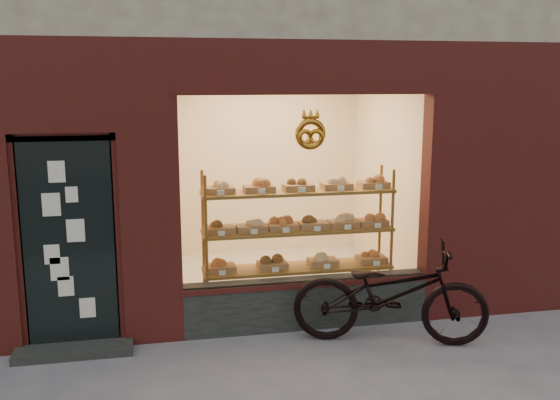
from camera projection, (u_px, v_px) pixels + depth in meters
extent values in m
cube|color=#383C39|center=(306.00, 303.00, 6.89)|extent=(2.70, 0.25, 0.55)
cube|color=black|center=(69.00, 244.00, 6.18)|extent=(0.90, 0.04, 2.15)
cube|color=#383C39|center=(74.00, 350.00, 6.23)|extent=(1.15, 0.35, 0.08)
torus|color=orange|center=(310.00, 134.00, 6.43)|extent=(0.33, 0.07, 0.33)
cube|color=brown|center=(297.00, 308.00, 7.34)|extent=(2.20, 0.45, 0.04)
cube|color=brown|center=(298.00, 268.00, 7.25)|extent=(2.20, 0.45, 0.03)
cube|color=brown|center=(298.00, 230.00, 7.16)|extent=(2.20, 0.45, 0.04)
cube|color=brown|center=(298.00, 192.00, 7.08)|extent=(2.20, 0.45, 0.04)
cylinder|color=brown|center=(206.00, 252.00, 6.79)|extent=(0.04, 0.04, 1.70)
cylinder|color=brown|center=(391.00, 242.00, 7.22)|extent=(0.04, 0.04, 1.70)
cylinder|color=brown|center=(203.00, 243.00, 7.16)|extent=(0.04, 0.04, 1.70)
cylinder|color=brown|center=(379.00, 234.00, 7.59)|extent=(0.04, 0.04, 1.70)
cube|color=brown|center=(220.00, 268.00, 7.06)|extent=(0.34, 0.24, 0.07)
sphere|color=#BA6532|center=(220.00, 261.00, 7.04)|extent=(0.11, 0.11, 0.11)
cube|color=white|center=(222.00, 273.00, 6.88)|extent=(0.07, 0.01, 0.05)
cube|color=brown|center=(272.00, 265.00, 7.18)|extent=(0.34, 0.24, 0.07)
sphere|color=#533217|center=(272.00, 258.00, 7.16)|extent=(0.11, 0.11, 0.11)
cube|color=white|center=(276.00, 270.00, 7.00)|extent=(0.08, 0.01, 0.05)
cube|color=brown|center=(323.00, 262.00, 7.30)|extent=(0.34, 0.24, 0.07)
sphere|color=#DAB079|center=(323.00, 255.00, 7.28)|extent=(0.11, 0.11, 0.11)
cube|color=white|center=(327.00, 266.00, 7.12)|extent=(0.07, 0.01, 0.05)
cube|color=brown|center=(371.00, 259.00, 7.42)|extent=(0.34, 0.24, 0.07)
sphere|color=#BA6532|center=(371.00, 252.00, 7.40)|extent=(0.11, 0.11, 0.11)
cube|color=white|center=(377.00, 263.00, 7.24)|extent=(0.08, 0.01, 0.05)
cube|color=brown|center=(220.00, 230.00, 6.97)|extent=(0.34, 0.24, 0.07)
sphere|color=#533217|center=(220.00, 222.00, 6.95)|extent=(0.11, 0.11, 0.11)
cube|color=white|center=(222.00, 233.00, 6.79)|extent=(0.07, 0.01, 0.06)
cube|color=brown|center=(251.00, 228.00, 7.04)|extent=(0.34, 0.24, 0.07)
sphere|color=#DAB079|center=(251.00, 221.00, 7.03)|extent=(0.11, 0.11, 0.11)
cube|color=white|center=(254.00, 232.00, 6.86)|extent=(0.08, 0.01, 0.06)
cube|color=brown|center=(283.00, 226.00, 7.11)|extent=(0.34, 0.24, 0.07)
sphere|color=#BA6532|center=(283.00, 219.00, 7.10)|extent=(0.11, 0.11, 0.11)
cube|color=white|center=(286.00, 230.00, 6.94)|extent=(0.07, 0.01, 0.06)
cube|color=brown|center=(313.00, 225.00, 7.19)|extent=(0.34, 0.24, 0.07)
sphere|color=#533217|center=(313.00, 218.00, 7.17)|extent=(0.11, 0.11, 0.11)
cube|color=white|center=(317.00, 229.00, 7.01)|extent=(0.07, 0.01, 0.06)
cube|color=brown|center=(343.00, 224.00, 7.26)|extent=(0.34, 0.24, 0.07)
sphere|color=#DAB079|center=(343.00, 216.00, 7.24)|extent=(0.11, 0.11, 0.11)
cube|color=white|center=(348.00, 227.00, 7.08)|extent=(0.08, 0.01, 0.06)
cube|color=brown|center=(372.00, 222.00, 7.33)|extent=(0.34, 0.24, 0.07)
sphere|color=#BA6532|center=(372.00, 215.00, 7.32)|extent=(0.11, 0.11, 0.11)
cube|color=white|center=(378.00, 226.00, 7.15)|extent=(0.08, 0.01, 0.06)
cube|color=brown|center=(219.00, 190.00, 6.88)|extent=(0.34, 0.24, 0.07)
sphere|color=#DAB079|center=(219.00, 182.00, 6.87)|extent=(0.11, 0.11, 0.11)
cube|color=white|center=(221.00, 193.00, 6.71)|extent=(0.07, 0.01, 0.06)
cube|color=brown|center=(259.00, 189.00, 6.97)|extent=(0.34, 0.24, 0.07)
sphere|color=#BA6532|center=(259.00, 181.00, 6.96)|extent=(0.11, 0.11, 0.11)
cube|color=white|center=(262.00, 191.00, 6.80)|extent=(0.07, 0.01, 0.06)
cube|color=brown|center=(298.00, 187.00, 7.06)|extent=(0.34, 0.24, 0.07)
sphere|color=#533217|center=(298.00, 180.00, 7.05)|extent=(0.11, 0.11, 0.11)
cube|color=white|center=(302.00, 190.00, 6.89)|extent=(0.07, 0.01, 0.06)
cube|color=brown|center=(336.00, 186.00, 7.16)|extent=(0.34, 0.24, 0.07)
sphere|color=#DAB079|center=(336.00, 178.00, 7.14)|extent=(0.11, 0.11, 0.11)
cube|color=white|center=(341.00, 188.00, 6.98)|extent=(0.07, 0.01, 0.06)
cube|color=brown|center=(373.00, 184.00, 7.25)|extent=(0.34, 0.24, 0.07)
sphere|color=#BA6532|center=(374.00, 177.00, 7.23)|extent=(0.11, 0.11, 0.11)
cube|color=white|center=(379.00, 187.00, 7.07)|extent=(0.08, 0.01, 0.06)
imported|color=black|center=(390.00, 294.00, 6.43)|extent=(2.12, 1.29, 1.05)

